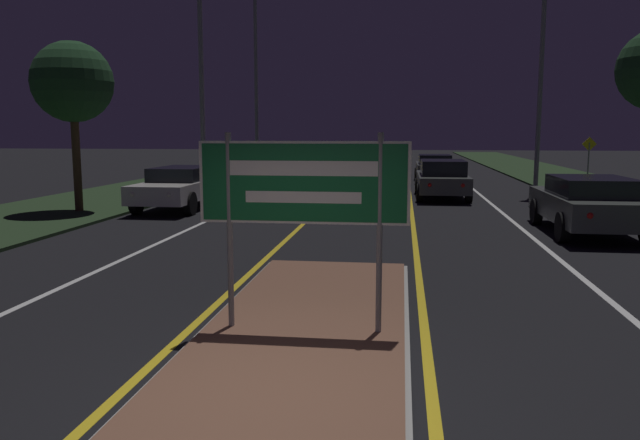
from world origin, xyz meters
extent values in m
plane|color=black|center=(0.00, 0.00, 0.00)|extent=(160.00, 160.00, 0.00)
cube|color=#999993|center=(0.00, 2.00, 0.03)|extent=(2.54, 7.94, 0.05)
cube|color=brown|center=(0.00, 2.00, 0.05)|extent=(2.42, 7.82, 0.10)
cube|color=#23381E|center=(-9.50, 20.00, 0.04)|extent=(5.00, 100.00, 0.08)
cube|color=#23381E|center=(9.50, 20.00, 0.04)|extent=(5.00, 100.00, 0.08)
cube|color=gold|center=(-1.46, 25.00, 0.00)|extent=(0.12, 70.00, 0.01)
cube|color=gold|center=(1.46, 25.00, 0.00)|extent=(0.12, 70.00, 0.01)
cube|color=silver|center=(-4.20, 25.00, 0.00)|extent=(0.12, 70.00, 0.01)
cube|color=silver|center=(4.20, 25.00, 0.00)|extent=(0.12, 70.00, 0.01)
cube|color=silver|center=(-7.20, 25.00, 0.00)|extent=(0.10, 70.00, 0.01)
cube|color=silver|center=(7.20, 25.00, 0.00)|extent=(0.10, 70.00, 0.01)
cylinder|color=gray|center=(-0.90, 2.00, 1.28)|extent=(0.07, 0.07, 2.35)
cylinder|color=gray|center=(0.90, 2.00, 1.28)|extent=(0.07, 0.07, 2.35)
cube|color=#146033|center=(0.00, 2.00, 1.87)|extent=(2.49, 0.04, 0.97)
cube|color=white|center=(0.00, 1.98, 1.87)|extent=(2.49, 0.00, 0.97)
cube|color=#146033|center=(0.00, 1.98, 1.87)|extent=(2.42, 0.01, 0.91)
cube|color=white|center=(0.00, 1.97, 2.04)|extent=(1.75, 0.01, 0.17)
cube|color=white|center=(0.00, 1.97, 1.70)|extent=(1.37, 0.01, 0.14)
cylinder|color=gray|center=(-6.42, 17.99, 4.69)|extent=(0.18, 0.18, 9.38)
cylinder|color=gray|center=(-6.61, 27.71, 4.74)|extent=(0.18, 0.18, 9.48)
cylinder|color=gray|center=(6.43, 20.48, 5.05)|extent=(0.18, 0.18, 10.10)
cube|color=#4C514C|center=(5.62, 10.53, 0.65)|extent=(1.88, 4.54, 0.62)
cube|color=black|center=(5.62, 10.25, 1.17)|extent=(1.65, 2.36, 0.43)
sphere|color=red|center=(5.04, 8.27, 0.73)|extent=(0.14, 0.14, 0.14)
cylinder|color=black|center=(4.72, 11.93, 0.34)|extent=(0.22, 0.68, 0.68)
cylinder|color=black|center=(6.52, 11.93, 0.34)|extent=(0.22, 0.68, 0.68)
cylinder|color=black|center=(4.72, 9.12, 0.34)|extent=(0.22, 0.68, 0.68)
cube|color=#4C514C|center=(2.62, 18.34, 0.61)|extent=(1.77, 4.68, 0.57)
cube|color=black|center=(2.62, 18.06, 1.16)|extent=(1.55, 2.43, 0.53)
sphere|color=red|center=(2.07, 16.02, 0.68)|extent=(0.14, 0.14, 0.14)
sphere|color=red|center=(3.17, 16.02, 0.68)|extent=(0.14, 0.14, 0.14)
cylinder|color=black|center=(1.78, 19.79, 0.32)|extent=(0.22, 0.64, 0.64)
cylinder|color=black|center=(3.46, 19.79, 0.32)|extent=(0.22, 0.64, 0.64)
cylinder|color=black|center=(1.78, 16.89, 0.32)|extent=(0.22, 0.64, 0.64)
cylinder|color=black|center=(3.46, 16.89, 0.32)|extent=(0.22, 0.64, 0.64)
cube|color=#4C514C|center=(2.70, 25.76, 0.62)|extent=(1.70, 4.03, 0.60)
cube|color=black|center=(2.70, 25.52, 1.14)|extent=(1.50, 2.10, 0.43)
sphere|color=red|center=(2.17, 23.76, 0.70)|extent=(0.14, 0.14, 0.14)
sphere|color=red|center=(3.22, 23.76, 0.70)|extent=(0.14, 0.14, 0.14)
cylinder|color=black|center=(1.89, 27.01, 0.32)|extent=(0.22, 0.64, 0.64)
cylinder|color=black|center=(3.51, 27.01, 0.32)|extent=(0.22, 0.64, 0.64)
cylinder|color=black|center=(1.89, 24.51, 0.32)|extent=(0.22, 0.64, 0.64)
cylinder|color=black|center=(3.51, 24.51, 0.32)|extent=(0.22, 0.64, 0.64)
cube|color=silver|center=(-5.89, 13.89, 0.63)|extent=(1.75, 4.73, 0.56)
cube|color=black|center=(-5.89, 14.17, 1.12)|extent=(1.54, 2.46, 0.42)
sphere|color=white|center=(-6.43, 11.54, 0.70)|extent=(0.14, 0.14, 0.14)
sphere|color=white|center=(-5.34, 11.54, 0.70)|extent=(0.14, 0.14, 0.14)
cylinder|color=black|center=(-6.72, 12.42, 0.35)|extent=(0.22, 0.70, 0.70)
cylinder|color=black|center=(-5.05, 12.42, 0.35)|extent=(0.22, 0.70, 0.70)
cylinder|color=black|center=(-6.72, 15.36, 0.35)|extent=(0.22, 0.70, 0.70)
cylinder|color=black|center=(-5.05, 15.36, 0.35)|extent=(0.22, 0.70, 0.70)
cube|color=#4C514C|center=(-2.73, 22.91, 0.62)|extent=(1.82, 4.24, 0.62)
cube|color=black|center=(-2.73, 23.16, 1.19)|extent=(1.60, 2.20, 0.52)
sphere|color=white|center=(-3.29, 20.81, 0.70)|extent=(0.14, 0.14, 0.14)
sphere|color=white|center=(-2.16, 20.81, 0.70)|extent=(0.14, 0.14, 0.14)
cylinder|color=black|center=(-3.60, 21.60, 0.32)|extent=(0.22, 0.63, 0.63)
cylinder|color=black|center=(-1.86, 21.60, 0.32)|extent=(0.22, 0.63, 0.63)
cylinder|color=black|center=(-3.60, 24.22, 0.32)|extent=(0.22, 0.63, 0.63)
cylinder|color=black|center=(-1.86, 24.22, 0.32)|extent=(0.22, 0.63, 0.63)
cylinder|color=gray|center=(8.99, 22.65, 1.04)|extent=(0.06, 0.06, 1.91)
cube|color=yellow|center=(8.99, 22.65, 1.93)|extent=(0.60, 0.02, 0.60)
cylinder|color=#4C3823|center=(-8.56, 12.47, 1.73)|extent=(0.24, 0.24, 3.30)
sphere|color=#1E4223|center=(-8.56, 12.47, 3.91)|extent=(2.38, 2.38, 2.38)
camera|label=1|loc=(1.15, -5.19, 2.46)|focal=35.00mm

